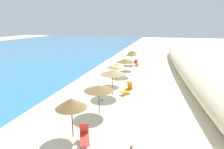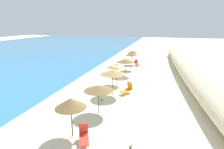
# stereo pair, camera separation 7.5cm
# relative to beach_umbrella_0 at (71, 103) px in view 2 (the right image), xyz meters

# --- Properties ---
(ground_plane) EXTENTS (160.00, 160.00, 0.00)m
(ground_plane) POSITION_rel_beach_umbrella_0_xyz_m (12.01, -0.92, -2.43)
(ground_plane) COLOR beige
(dune_ridge) EXTENTS (51.71, 8.82, 2.55)m
(dune_ridge) POSITION_rel_beach_umbrella_0_xyz_m (14.59, -9.76, -1.15)
(dune_ridge) COLOR beige
(dune_ridge) RESTS_ON ground_plane
(beach_umbrella_0) EXTENTS (2.06, 2.06, 2.76)m
(beach_umbrella_0) POSITION_rel_beach_umbrella_0_xyz_m (0.00, 0.00, 0.00)
(beach_umbrella_0) COLOR brown
(beach_umbrella_0) RESTS_ON ground_plane
(beach_umbrella_1) EXTENTS (2.44, 2.44, 2.50)m
(beach_umbrella_1) POSITION_rel_beach_umbrella_0_xyz_m (3.63, -0.60, -0.16)
(beach_umbrella_1) COLOR brown
(beach_umbrella_1) RESTS_ON ground_plane
(beach_umbrella_2) EXTENTS (2.62, 2.62, 2.77)m
(beach_umbrella_2) POSITION_rel_beach_umbrella_0_xyz_m (7.87, -0.60, 0.10)
(beach_umbrella_2) COLOR brown
(beach_umbrella_2) RESTS_ON ground_plane
(beach_umbrella_3) EXTENTS (2.28, 2.28, 2.65)m
(beach_umbrella_3) POSITION_rel_beach_umbrella_0_xyz_m (11.50, -0.09, -0.04)
(beach_umbrella_3) COLOR brown
(beach_umbrella_3) RESTS_ON ground_plane
(beach_umbrella_4) EXTENTS (2.53, 2.53, 2.51)m
(beach_umbrella_4) POSITION_rel_beach_umbrella_0_xyz_m (15.55, -0.38, -0.18)
(beach_umbrella_4) COLOR brown
(beach_umbrella_4) RESTS_ON ground_plane
(beach_umbrella_5) EXTENTS (1.90, 1.90, 2.83)m
(beach_umbrella_5) POSITION_rel_beach_umbrella_0_xyz_m (19.46, -0.53, 0.15)
(beach_umbrella_5) COLOR brown
(beach_umbrella_5) RESTS_ON ground_plane
(beach_umbrella_6) EXTENTS (1.94, 1.94, 2.61)m
(beach_umbrella_6) POSITION_rel_beach_umbrella_0_xyz_m (23.27, -0.11, -0.09)
(beach_umbrella_6) COLOR brown
(beach_umbrella_6) RESTS_ON ground_plane
(lounge_chair_0) EXTENTS (1.69, 1.28, 1.22)m
(lounge_chair_0) POSITION_rel_beach_umbrella_0_xyz_m (8.81, -2.00, -1.93)
(lounge_chair_0) COLOR orange
(lounge_chair_0) RESTS_ON ground_plane
(lounge_chair_1) EXTENTS (1.77, 1.23, 1.00)m
(lounge_chair_1) POSITION_rel_beach_umbrella_0_xyz_m (22.76, -1.03, -2.00)
(lounge_chair_1) COLOR red
(lounge_chair_1) RESTS_ON ground_plane
(lounge_chair_2) EXTENTS (1.56, 1.15, 1.12)m
(lounge_chair_2) POSITION_rel_beach_umbrella_0_xyz_m (-0.42, -1.02, -1.95)
(lounge_chair_2) COLOR red
(lounge_chair_2) RESTS_ON ground_plane
(beach_ball) EXTENTS (0.25, 0.25, 0.25)m
(beach_ball) POSITION_rel_beach_umbrella_0_xyz_m (6.02, -0.04, -2.30)
(beach_ball) COLOR green
(beach_ball) RESTS_ON ground_plane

